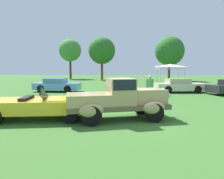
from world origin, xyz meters
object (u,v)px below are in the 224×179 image
Objects in this scene: feature_pickup_truck at (119,99)px; spectator_between_cars at (150,88)px; show_car_skyblue at (57,85)px; neighbor_convertible at (41,105)px; canopy_tent_left_field at (170,66)px; show_car_cream at (179,86)px.

feature_pickup_truck is 4.78m from spectator_between_cars.
feature_pickup_truck reaches higher than show_car_skyblue.
canopy_tent_left_field is at bearing 63.85° from neighbor_convertible.
show_car_skyblue is 14.67m from canopy_tent_left_field.
spectator_between_cars is at bearing -119.67° from show_car_cream.
feature_pickup_truck reaches higher than show_car_cream.
show_car_skyblue is (-2.96, 9.88, 0.02)m from neighbor_convertible.
show_car_cream is at bearing -95.62° from canopy_tent_left_field.
canopy_tent_left_field is (8.96, 18.24, 1.84)m from neighbor_convertible.
neighbor_convertible is 13.13m from show_car_cream.
feature_pickup_truck is 2.58× the size of spectator_between_cars.
feature_pickup_truck is 0.91× the size of neighbor_convertible.
feature_pickup_truck is 0.96× the size of show_car_cream.
feature_pickup_truck is 3.26m from neighbor_convertible.
spectator_between_cars is (7.93, -5.22, 0.31)m from show_car_skyblue.
show_car_cream is (8.17, 10.28, 0.02)m from neighbor_convertible.
feature_pickup_truck is 11.22m from show_car_cream.
show_car_skyblue is 11.14m from show_car_cream.
canopy_tent_left_field is at bearing 73.65° from spectator_between_cars.
canopy_tent_left_field reaches higher than show_car_skyblue.
canopy_tent_left_field is (11.91, 8.36, 1.82)m from show_car_skyblue.
spectator_between_cars reaches higher than show_car_cream.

